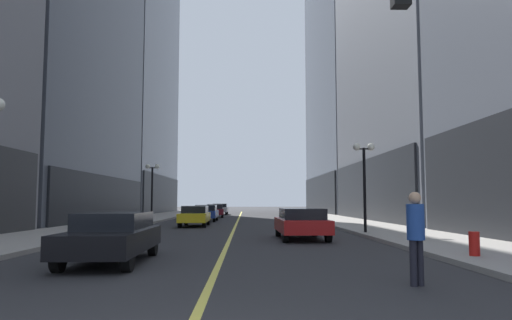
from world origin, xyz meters
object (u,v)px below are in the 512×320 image
at_px(car_blue, 206,212).
at_px(street_lamp_left_far, 152,179).
at_px(car_red, 301,222).
at_px(street_lamp_right_mid, 364,167).
at_px(car_silver, 220,209).
at_px(pedestrian_in_blue_hoodie, 416,230).
at_px(car_yellow, 195,215).
at_px(car_black, 113,235).
at_px(fire_hydrant_right, 474,246).
at_px(car_maroon, 215,210).

relative_size(car_blue, street_lamp_left_far, 0.97).
height_order(car_red, street_lamp_right_mid, street_lamp_right_mid).
bearing_deg(street_lamp_right_mid, car_blue, 119.45).
bearing_deg(car_silver, car_blue, -90.07).
height_order(pedestrian_in_blue_hoodie, street_lamp_right_mid, street_lamp_right_mid).
xyz_separation_m(car_yellow, street_lamp_right_mid, (9.03, -8.29, 2.54)).
height_order(car_silver, street_lamp_left_far, street_lamp_left_far).
bearing_deg(car_black, car_blue, 89.34).
xyz_separation_m(street_lamp_left_far, street_lamp_right_mid, (12.80, -13.11, 0.00)).
bearing_deg(fire_hydrant_right, street_lamp_right_mid, 92.93).
bearing_deg(car_silver, car_black, -90.40).
xyz_separation_m(street_lamp_right_mid, fire_hydrant_right, (0.50, -9.78, -2.86)).
xyz_separation_m(car_blue, street_lamp_left_far, (-3.85, -2.74, 2.54)).
xyz_separation_m(pedestrian_in_blue_hoodie, fire_hydrant_right, (2.91, 3.66, -0.66)).
relative_size(car_black, car_maroon, 1.02).
bearing_deg(fire_hydrant_right, pedestrian_in_blue_hoodie, -128.44).
height_order(car_red, street_lamp_left_far, street_lamp_left_far).
bearing_deg(street_lamp_left_far, street_lamp_right_mid, -45.70).
distance_m(car_black, pedestrian_in_blue_hoodie, 7.75).
height_order(car_maroon, street_lamp_right_mid, street_lamp_right_mid).
xyz_separation_m(car_black, car_silver, (0.32, 45.57, 0.00)).
relative_size(car_blue, fire_hydrant_right, 5.39).
relative_size(car_black, car_silver, 1.00).
relative_size(car_maroon, street_lamp_right_mid, 1.05).
bearing_deg(street_lamp_left_far, car_blue, 35.48).
height_order(car_black, pedestrian_in_blue_hoodie, pedestrian_in_blue_hoodie).
relative_size(car_maroon, fire_hydrant_right, 5.83).
distance_m(car_yellow, car_blue, 7.57).
distance_m(car_blue, street_lamp_left_far, 5.36).
relative_size(car_yellow, car_maroon, 1.01).
xyz_separation_m(car_maroon, car_silver, (-0.08, 10.62, 0.00)).
bearing_deg(car_blue, street_lamp_left_far, -144.52).
relative_size(pedestrian_in_blue_hoodie, street_lamp_right_mid, 0.41).
bearing_deg(car_blue, car_red, -72.73).
xyz_separation_m(car_blue, street_lamp_right_mid, (8.95, -15.86, 2.54)).
distance_m(car_silver, pedestrian_in_blue_hoodie, 49.62).
distance_m(car_maroon, street_lamp_left_far, 12.90).
height_order(car_yellow, car_blue, same).
xyz_separation_m(car_red, car_blue, (-5.63, 18.10, -0.00)).
xyz_separation_m(car_maroon, street_lamp_left_far, (-3.95, -12.01, 2.54)).
distance_m(car_black, car_maroon, 34.95).
height_order(car_yellow, car_silver, same).
xyz_separation_m(car_red, car_silver, (-5.60, 37.99, -0.00)).
relative_size(car_blue, car_silver, 0.91).
xyz_separation_m(car_red, pedestrian_in_blue_hoodie, (0.92, -11.20, 0.34)).
bearing_deg(car_yellow, car_silver, 89.79).
xyz_separation_m(car_silver, pedestrian_in_blue_hoodie, (6.52, -49.19, 0.34)).
relative_size(car_maroon, street_lamp_left_far, 1.05).
height_order(car_red, car_blue, same).
relative_size(car_yellow, car_silver, 0.99).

